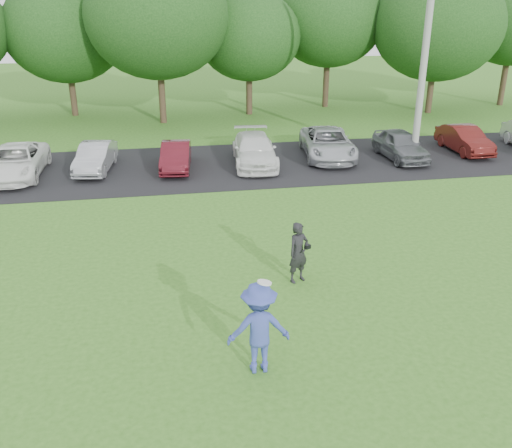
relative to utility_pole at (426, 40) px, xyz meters
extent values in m
plane|color=#33681D|center=(-8.34, -12.17, -4.99)|extent=(100.00, 100.00, 0.00)
cube|color=black|center=(-8.34, 0.83, -4.97)|extent=(32.00, 6.50, 0.03)
cylinder|color=gray|center=(0.00, 0.00, 0.00)|extent=(0.28, 0.28, 9.97)
imported|color=#3847A0|center=(-9.02, -12.89, -4.04)|extent=(1.23, 0.72, 1.89)
cylinder|color=white|center=(-8.95, -13.05, -2.98)|extent=(0.28, 0.27, 0.10)
imported|color=black|center=(-7.40, -9.49, -4.19)|extent=(0.69, 0.59, 1.59)
cube|color=black|center=(-7.22, -9.67, -3.96)|extent=(0.17, 0.15, 0.10)
imported|color=white|center=(-16.23, 0.70, -4.36)|extent=(2.09, 4.37, 1.20)
imported|color=#A1A4A8|center=(-13.23, 0.94, -4.40)|extent=(1.63, 3.50, 1.11)
imported|color=#4F1119|center=(-10.03, 0.61, -4.42)|extent=(1.45, 3.36, 1.08)
imported|color=silver|center=(-6.77, 0.72, -4.35)|extent=(2.05, 4.34, 1.22)
imported|color=#B7BABE|center=(-3.45, 1.21, -4.34)|extent=(2.57, 4.65, 1.23)
imported|color=slate|center=(-0.42, 0.48, -4.35)|extent=(1.55, 3.62, 1.22)
imported|color=#501411|center=(2.84, 1.01, -4.38)|extent=(1.24, 3.48, 1.14)
cylinder|color=#38281C|center=(-15.34, 12.23, -3.89)|extent=(0.36, 0.36, 2.20)
ellipsoid|color=#214C19|center=(-15.34, 12.23, -0.28)|extent=(6.68, 6.68, 5.68)
cylinder|color=#38281C|center=(-10.34, 9.43, -3.64)|extent=(0.36, 0.36, 2.70)
ellipsoid|color=#214C19|center=(-10.34, 9.43, 0.50)|extent=(7.42, 7.42, 6.31)
cylinder|color=#38281C|center=(-5.34, 10.83, -3.89)|extent=(0.36, 0.36, 2.20)
ellipsoid|color=#214C19|center=(-5.34, 10.83, -0.63)|extent=(5.76, 5.76, 4.90)
cylinder|color=#38281C|center=(-0.34, 12.23, -3.64)|extent=(0.36, 0.36, 2.70)
ellipsoid|color=#214C19|center=(-0.34, 12.23, 0.15)|extent=(6.50, 6.50, 5.53)
cylinder|color=#38281C|center=(5.16, 9.43, -3.89)|extent=(0.36, 0.36, 2.20)
ellipsoid|color=#214C19|center=(5.16, 9.43, -0.07)|extent=(7.24, 7.24, 6.15)
cylinder|color=#38281C|center=(10.66, 10.83, -3.64)|extent=(0.36, 0.36, 2.70)
camera|label=1|loc=(-10.66, -22.00, 2.01)|focal=40.00mm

